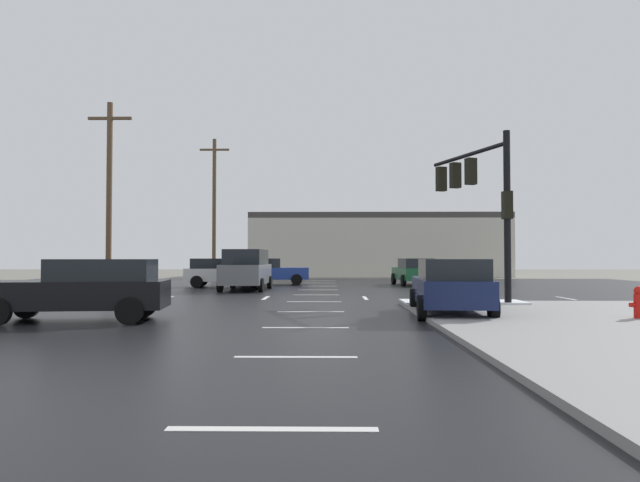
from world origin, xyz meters
name	(u,v)px	position (x,y,z in m)	size (l,w,h in m)	color
ground_plane	(315,299)	(0.00, 0.00, 0.00)	(120.00, 120.00, 0.00)	slate
road_asphalt	(315,298)	(0.00, 0.00, 0.01)	(44.00, 44.00, 0.02)	black
snow_strip_curbside	(463,302)	(5.00, -4.00, 0.17)	(4.00, 1.60, 0.06)	white
lane_markings	(346,301)	(1.20, -1.38, 0.02)	(36.15, 36.15, 0.01)	silver
traffic_signal_mast	(479,190)	(5.82, -3.04, 4.03)	(1.69, 4.74, 5.63)	black
fire_hydrant	(639,302)	(8.22, -8.91, 0.54)	(0.48, 0.26, 0.79)	red
strip_building_background	(377,246)	(4.94, 29.69, 2.76)	(22.46, 8.00, 5.52)	beige
sedan_navy	(450,286)	(3.93, -7.16, 0.85)	(2.30, 4.64, 1.58)	#141E47
sedan_green	(414,271)	(5.58, 11.11, 0.85)	(2.28, 4.63, 1.58)	#195933
sedan_blue	(268,271)	(-3.12, 11.66, 0.85)	(4.64, 2.30, 1.58)	navy
sedan_black	(83,288)	(-5.73, -8.68, 0.85)	(4.68, 2.44, 1.58)	black
sedan_white	(224,272)	(-5.27, 8.82, 0.85)	(4.63, 2.26, 1.58)	white
suv_grey	(246,269)	(-3.58, 5.68, 1.09)	(2.27, 4.88, 2.03)	slate
utility_pole_far	(109,192)	(-10.49, 5.60, 4.95)	(2.20, 0.28, 9.47)	brown
utility_pole_distant	(214,206)	(-8.02, 19.96, 5.49)	(2.20, 0.28, 10.54)	brown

